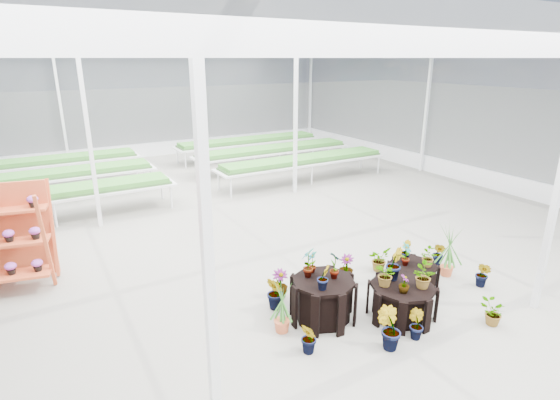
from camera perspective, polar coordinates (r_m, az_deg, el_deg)
ground_plane at (r=9.67m, az=-0.60°, el=-7.66°), size 24.00×24.00×0.00m
greenhouse_shell at (r=8.93m, az=-0.64°, el=5.46°), size 18.00×24.00×4.50m
steel_frame at (r=8.93m, az=-0.64°, el=5.46°), size 18.00×24.00×4.50m
nursery_benches at (r=15.85m, az=-13.59°, el=3.77°), size 16.00×7.00×0.84m
plinth_tall at (r=7.48m, az=5.63°, el=-12.81°), size 1.15×1.15×0.74m
plinth_mid at (r=7.83m, az=15.59°, el=-12.56°), size 1.14×1.14×0.59m
plinth_low at (r=8.94m, az=16.92°, el=-9.26°), size 0.97×0.97×0.42m
nursery_plants at (r=8.04m, az=13.02°, el=-9.81°), size 4.40×2.96×1.27m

